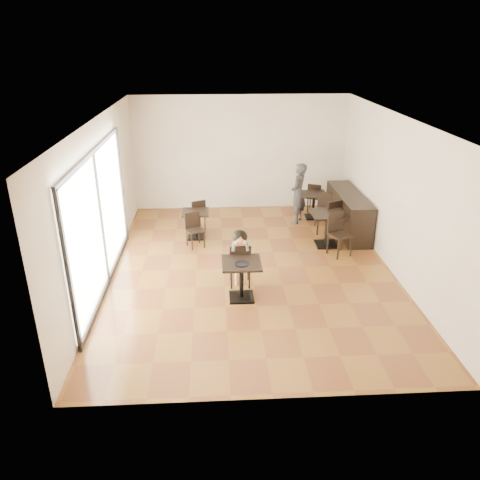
{
  "coord_description": "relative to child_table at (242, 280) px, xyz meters",
  "views": [
    {
      "loc": [
        -0.75,
        -9.04,
        4.61
      ],
      "look_at": [
        -0.28,
        -0.75,
        1.0
      ],
      "focal_mm": 35.0,
      "sensor_mm": 36.0,
      "label": 1
    }
  ],
  "objects": [
    {
      "name": "plate",
      "position": [
        0.0,
        -0.1,
        0.39
      ],
      "size": [
        0.26,
        0.26,
        0.02
      ],
      "primitive_type": "cylinder",
      "color": "black",
      "rests_on": "child_table"
    },
    {
      "name": "wall_right",
      "position": [
        3.28,
        1.25,
        1.21
      ],
      "size": [
        0.01,
        8.0,
        3.2
      ],
      "primitive_type": "cube",
      "color": "white",
      "rests_on": "floor"
    },
    {
      "name": "cafe_table_left",
      "position": [
        -0.95,
        3.02,
        -0.04
      ],
      "size": [
        0.86,
        0.86,
        0.69
      ],
      "primitive_type": null,
      "rotation": [
        0.0,
        0.0,
        0.43
      ],
      "color": "black",
      "rests_on": "floor"
    },
    {
      "name": "ceiling",
      "position": [
        0.28,
        1.25,
        2.81
      ],
      "size": [
        6.0,
        8.0,
        0.01
      ],
      "primitive_type": "cube",
      "color": "white",
      "rests_on": "floor"
    },
    {
      "name": "adult_patron",
      "position": [
        1.75,
        3.95,
        0.42
      ],
      "size": [
        0.59,
        0.7,
        1.62
      ],
      "primitive_type": "imported",
      "rotation": [
        0.0,
        0.0,
        -1.99
      ],
      "color": "#36353A",
      "rests_on": "floor"
    },
    {
      "name": "child_chair",
      "position": [
        0.0,
        0.55,
        0.08
      ],
      "size": [
        0.42,
        0.42,
        0.93
      ],
      "primitive_type": null,
      "rotation": [
        0.0,
        0.0,
        3.14
      ],
      "color": "black",
      "rests_on": "floor"
    },
    {
      "name": "wall_back",
      "position": [
        0.28,
        5.25,
        1.21
      ],
      "size": [
        6.0,
        0.01,
        3.2
      ],
      "primitive_type": "cube",
      "color": "white",
      "rests_on": "floor"
    },
    {
      "name": "pizza_slice",
      "position": [
        0.0,
        0.36,
        0.63
      ],
      "size": [
        0.27,
        0.21,
        0.06
      ],
      "primitive_type": null,
      "color": "#EEC288",
      "rests_on": "child"
    },
    {
      "name": "cafe_table_back",
      "position": [
        2.24,
        4.25,
        -0.03
      ],
      "size": [
        0.88,
        0.88,
        0.71
      ],
      "primitive_type": null,
      "rotation": [
        0.0,
        0.0,
        -0.42
      ],
      "color": "black",
      "rests_on": "floor"
    },
    {
      "name": "chair_back_b",
      "position": [
        2.38,
        3.7,
        0.04
      ],
      "size": [
        0.5,
        0.5,
        0.85
      ],
      "primitive_type": null,
      "rotation": [
        0.0,
        0.0,
        -0.42
      ],
      "color": "black",
      "rests_on": "floor"
    },
    {
      "name": "wall_front",
      "position": [
        0.28,
        -2.75,
        1.21
      ],
      "size": [
        6.0,
        0.01,
        3.2
      ],
      "primitive_type": "cube",
      "color": "white",
      "rests_on": "floor"
    },
    {
      "name": "floor",
      "position": [
        0.28,
        1.25,
        -0.39
      ],
      "size": [
        6.0,
        8.0,
        0.01
      ],
      "primitive_type": "cube",
      "color": "brown",
      "rests_on": "ground"
    },
    {
      "name": "child_table",
      "position": [
        0.0,
        0.0,
        0.0
      ],
      "size": [
        0.73,
        0.73,
        0.77
      ],
      "primitive_type": null,
      "color": "black",
      "rests_on": "floor"
    },
    {
      "name": "cafe_table_mid",
      "position": [
        2.19,
        2.37,
        0.02
      ],
      "size": [
        1.03,
        1.03,
        0.82
      ],
      "primitive_type": null,
      "rotation": [
        0.0,
        0.0,
        0.43
      ],
      "color": "black",
      "rests_on": "floor"
    },
    {
      "name": "storefront_window",
      "position": [
        -2.69,
        0.75,
        1.01
      ],
      "size": [
        0.04,
        4.5,
        2.6
      ],
      "primitive_type": "cube",
      "color": "white",
      "rests_on": "floor"
    },
    {
      "name": "chair_mid_b",
      "position": [
        2.35,
        1.82,
        0.11
      ],
      "size": [
        0.59,
        0.59,
        0.99
      ],
      "primitive_type": null,
      "rotation": [
        0.0,
        0.0,
        0.43
      ],
      "color": "black",
      "rests_on": "floor"
    },
    {
      "name": "chair_left_a",
      "position": [
        -0.95,
        3.57,
        0.03
      ],
      "size": [
        0.49,
        0.49,
        0.83
      ],
      "primitive_type": null,
      "rotation": [
        0.0,
        0.0,
        3.57
      ],
      "color": "black",
      "rests_on": "floor"
    },
    {
      "name": "service_counter",
      "position": [
        2.93,
        3.25,
        0.11
      ],
      "size": [
        0.6,
        2.4,
        1.0
      ],
      "primitive_type": "cube",
      "color": "black",
      "rests_on": "floor"
    },
    {
      "name": "child",
      "position": [
        0.0,
        0.55,
        0.2
      ],
      "size": [
        0.42,
        0.58,
        1.17
      ],
      "primitive_type": null,
      "color": "slate",
      "rests_on": "child_chair"
    },
    {
      "name": "chair_mid_a",
      "position": [
        2.35,
        2.92,
        0.11
      ],
      "size": [
        0.59,
        0.59,
        0.99
      ],
      "primitive_type": null,
      "rotation": [
        0.0,
        0.0,
        3.57
      ],
      "color": "black",
      "rests_on": "floor"
    },
    {
      "name": "chair_back_a",
      "position": [
        2.38,
        4.75,
        0.04
      ],
      "size": [
        0.5,
        0.5,
        0.85
      ],
      "primitive_type": null,
      "rotation": [
        0.0,
        0.0,
        2.72
      ],
      "color": "black",
      "rests_on": "floor"
    },
    {
      "name": "chair_left_b",
      "position": [
        -0.95,
        2.47,
        0.03
      ],
      "size": [
        0.49,
        0.49,
        0.83
      ],
      "primitive_type": null,
      "rotation": [
        0.0,
        0.0,
        0.43
      ],
      "color": "black",
      "rests_on": "floor"
    },
    {
      "name": "wall_left",
      "position": [
        -2.72,
        1.25,
        1.21
      ],
      "size": [
        0.01,
        8.0,
        3.2
      ],
      "primitive_type": "cube",
      "color": "white",
      "rests_on": "floor"
    }
  ]
}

